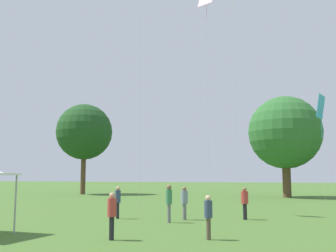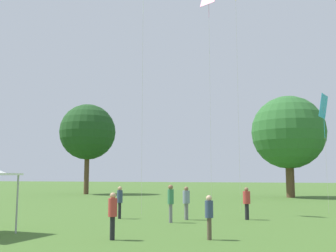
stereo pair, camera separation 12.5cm
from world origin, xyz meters
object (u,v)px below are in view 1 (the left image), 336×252
(person_standing_3, at_px, (208,213))
(person_standing_0, at_px, (184,200))
(person_standing_1, at_px, (245,200))
(kite_6, at_px, (321,108))
(person_standing_2, at_px, (112,211))
(person_standing_4, at_px, (169,199))
(distant_tree_3, at_px, (84,132))
(distant_tree_2, at_px, (285,133))
(kite_2, at_px, (206,3))
(person_standing_5, at_px, (118,199))

(person_standing_3, bearing_deg, person_standing_0, -127.13)
(person_standing_1, relative_size, kite_6, 0.23)
(person_standing_2, relative_size, person_standing_4, 0.91)
(person_standing_0, relative_size, distant_tree_3, 0.15)
(person_standing_4, distance_m, kite_6, 11.64)
(person_standing_0, bearing_deg, person_standing_1, -176.78)
(distant_tree_2, xyz_separation_m, distant_tree_3, (-24.74, -0.77, 0.94))
(person_standing_0, height_order, distant_tree_3, distant_tree_3)
(person_standing_3, bearing_deg, kite_6, -171.91)
(person_standing_2, height_order, distant_tree_3, distant_tree_3)
(person_standing_0, xyz_separation_m, kite_2, (-0.62, 7.71, 14.17))
(person_standing_3, relative_size, person_standing_5, 0.92)
(person_standing_5, bearing_deg, kite_6, -101.34)
(kite_6, bearing_deg, person_standing_4, 15.41)
(person_standing_2, xyz_separation_m, distant_tree_2, (4.19, 31.70, 5.97))
(kite_2, bearing_deg, kite_6, 53.83)
(person_standing_0, height_order, person_standing_2, person_standing_0)
(person_standing_0, bearing_deg, person_standing_4, 60.39)
(person_standing_2, bearing_deg, person_standing_4, 164.58)
(person_standing_0, xyz_separation_m, person_standing_5, (-3.47, -0.74, 0.02))
(person_standing_1, height_order, kite_2, kite_2)
(kite_2, xyz_separation_m, kite_6, (7.58, -1.82, -8.77))
(person_standing_0, bearing_deg, person_standing_5, -5.64)
(kite_2, distance_m, kite_6, 11.73)
(kite_6, bearing_deg, distant_tree_2, -110.27)
(person_standing_3, height_order, person_standing_5, person_standing_5)
(person_standing_0, bearing_deg, distant_tree_3, -66.27)
(kite_2, bearing_deg, person_standing_4, -20.82)
(person_standing_5, relative_size, kite_6, 0.23)
(person_standing_3, bearing_deg, distant_tree_2, -154.05)
(kite_6, bearing_deg, person_standing_0, 10.25)
(distant_tree_3, bearing_deg, person_standing_5, -54.50)
(person_standing_2, relative_size, kite_6, 0.23)
(person_standing_3, distance_m, distant_tree_2, 31.08)
(person_standing_5, bearing_deg, distant_tree_3, -8.30)
(person_standing_1, bearing_deg, kite_6, -133.95)
(person_standing_1, xyz_separation_m, distant_tree_2, (0.83, 23.49, 5.99))
(person_standing_2, distance_m, kite_2, 20.51)
(kite_6, bearing_deg, person_standing_1, 19.80)
(person_standing_5, distance_m, kite_6, 13.48)
(distant_tree_2, relative_size, distant_tree_3, 0.95)
(person_standing_5, height_order, distant_tree_3, distant_tree_3)
(person_standing_3, bearing_deg, person_standing_1, -153.68)
(person_standing_3, relative_size, kite_6, 0.22)
(person_standing_3, height_order, distant_tree_3, distant_tree_3)
(person_standing_5, distance_m, distant_tree_3, 30.95)
(person_standing_2, xyz_separation_m, person_standing_4, (0.13, 5.61, 0.12))
(person_standing_4, bearing_deg, kite_2, -178.73)
(person_standing_1, bearing_deg, person_standing_3, 84.70)
(person_standing_2, bearing_deg, distant_tree_3, -160.54)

